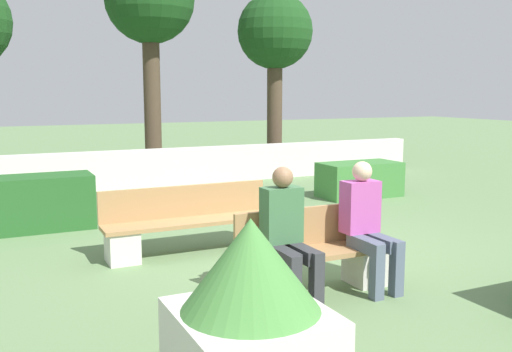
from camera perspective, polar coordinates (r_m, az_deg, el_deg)
name	(u,v)px	position (r m, az deg, el deg)	size (l,w,h in m)	color
ground_plane	(281,250)	(7.39, 2.47, -7.38)	(60.00, 60.00, 0.00)	#607F51
perimeter_wall	(159,167)	(12.42, -9.64, 0.85)	(12.98, 0.30, 0.80)	beige
bench_front	(316,261)	(5.89, 6.06, -8.44)	(1.64, 0.48, 0.83)	#A37A4C
bench_left_side	(190,227)	(7.23, -6.58, -5.09)	(2.20, 0.48, 0.83)	#A37A4C
person_seated_man	(367,220)	(5.96, 11.04, -4.33)	(0.38, 0.64, 1.31)	#515B70
person_seated_woman	(288,229)	(5.47, 3.17, -5.36)	(0.38, 0.64, 1.30)	#333338
hedge_block_near_right	(22,204)	(8.95, -22.37, -2.60)	(2.00, 0.73, 0.80)	#235623
hedge_block_mid_left	(359,179)	(11.19, 10.31, -0.34)	(1.56, 0.80, 0.66)	#3D7A38
planter_corner_left	(251,315)	(3.74, -0.53, -13.74)	(0.94, 0.94, 1.24)	beige
tree_center_left	(150,4)	(14.29, -10.58, 16.53)	(2.13, 2.13, 5.26)	#473828
tree_center_right	(275,36)	(14.88, 1.91, 13.81)	(1.91, 1.91, 4.49)	#473828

